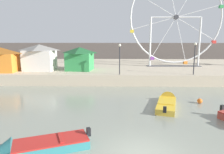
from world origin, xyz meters
TOP-DOWN VIEW (x-y plane):
  - quay_promenade at (0.00, 25.17)m, footprint 110.00×20.05m
  - distant_town_skyline at (0.00, 46.07)m, footprint 140.00×3.00m
  - motorboat_mustard_yellow at (3.12, 8.32)m, footprint 2.75×5.36m
  - motorboat_teal_painted at (-5.34, 0.25)m, footprint 4.88×3.02m
  - ferris_wheel_white_frame at (7.62, 23.66)m, footprint 13.76×1.20m
  - carnival_booth_green_kiosk at (-6.21, 19.39)m, footprint 3.91×3.81m
  - carnival_booth_white_ticket at (-11.55, 19.08)m, footprint 4.30×3.38m
  - carnival_booth_orange_canopy at (-15.96, 17.61)m, footprint 4.14×3.16m
  - promenade_lamp_near at (7.91, 15.81)m, footprint 0.32×0.32m
  - promenade_lamp_far at (-0.86, 15.80)m, footprint 0.32×0.32m
  - mooring_buoy_orange at (6.03, 8.63)m, footprint 0.44×0.44m

SIDE VIEW (x-z plane):
  - mooring_buoy_orange at x=6.03m, z-range 0.00..0.44m
  - motorboat_mustard_yellow at x=3.12m, z-range -0.43..0.90m
  - motorboat_teal_painted at x=-5.34m, z-range -0.39..0.96m
  - quay_promenade at x=0.00m, z-range 0.00..1.32m
  - distant_town_skyline at x=0.00m, z-range 0.00..4.40m
  - carnival_booth_green_kiosk at x=-6.21m, z-range 1.38..4.49m
  - carnival_booth_orange_canopy at x=-15.96m, z-range 1.38..4.51m
  - carnival_booth_white_ticket at x=-11.55m, z-range 1.39..4.86m
  - promenade_lamp_far at x=-0.86m, z-range 1.90..5.53m
  - promenade_lamp_near at x=7.91m, z-range 1.91..5.70m
  - ferris_wheel_white_frame at x=7.62m, z-range 1.35..15.59m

